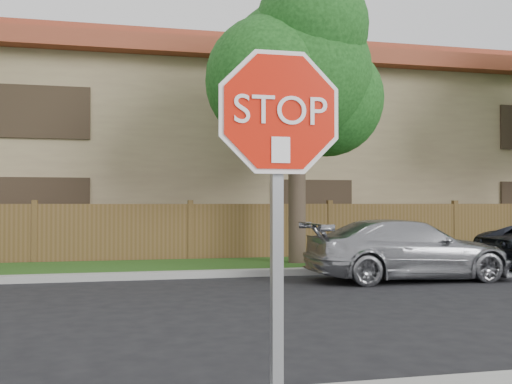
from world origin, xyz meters
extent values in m
cube|color=gray|center=(0.00, 8.15, 0.07)|extent=(70.00, 0.30, 0.15)
cube|color=#1E4714|center=(0.00, 9.80, 0.06)|extent=(70.00, 3.00, 0.12)
cube|color=#523B1D|center=(0.00, 11.40, 0.80)|extent=(70.00, 0.12, 1.60)
cube|color=#947D5C|center=(0.00, 17.00, 3.00)|extent=(34.00, 8.00, 6.00)
cube|color=brown|center=(0.00, 17.00, 6.25)|extent=(35.20, 9.20, 0.50)
cube|color=brown|center=(0.00, 17.00, 6.85)|extent=(33.00, 5.50, 0.70)
cylinder|color=#382B21|center=(2.50, 9.70, 1.96)|extent=(0.44, 0.44, 3.92)
sphere|color=#143B12|center=(2.50, 9.70, 4.90)|extent=(3.80, 3.80, 3.80)
sphere|color=#143B12|center=(3.40, 10.00, 4.34)|extent=(3.00, 3.00, 3.00)
sphere|color=#143B12|center=(1.70, 9.30, 4.62)|extent=(3.20, 3.20, 3.20)
sphere|color=#143B12|center=(2.70, 9.10, 5.95)|extent=(2.80, 2.80, 2.80)
cube|color=gray|center=(-1.04, -1.44, 1.25)|extent=(0.06, 0.06, 2.30)
cylinder|color=white|center=(-1.04, -1.50, 2.15)|extent=(1.01, 0.02, 1.01)
cylinder|color=red|center=(-1.04, -1.51, 2.15)|extent=(0.93, 0.02, 0.93)
cube|color=white|center=(-1.04, -1.53, 1.93)|extent=(0.11, 0.00, 0.15)
imported|color=#9A9BA1|center=(4.04, 6.76, 0.64)|extent=(4.40, 1.84, 1.27)
camera|label=1|loc=(-1.95, -4.82, 1.63)|focal=42.00mm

